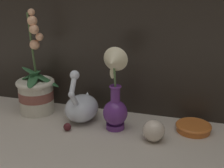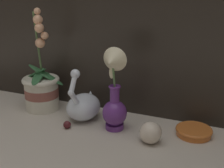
{
  "view_description": "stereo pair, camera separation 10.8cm",
  "coord_description": "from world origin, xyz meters",
  "px_view_note": "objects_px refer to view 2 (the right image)",
  "views": [
    {
      "loc": [
        0.3,
        -0.85,
        0.52
      ],
      "look_at": [
        0.0,
        0.13,
        0.16
      ],
      "focal_mm": 50.0,
      "sensor_mm": 36.0,
      "label": 1
    },
    {
      "loc": [
        0.4,
        -0.81,
        0.52
      ],
      "look_at": [
        0.0,
        0.13,
        0.16
      ],
      "focal_mm": 50.0,
      "sensor_mm": 36.0,
      "label": 2
    }
  ],
  "objects_px": {
    "blue_vase": "(114,97)",
    "amber_dish": "(194,131)",
    "swan_figurine": "(84,105)",
    "glass_sphere": "(150,132)",
    "orchid_potted_plant": "(41,87)"
  },
  "relations": [
    {
      "from": "swan_figurine",
      "to": "amber_dish",
      "type": "relative_size",
      "value": 1.69
    },
    {
      "from": "swan_figurine",
      "to": "amber_dish",
      "type": "height_order",
      "value": "swan_figurine"
    },
    {
      "from": "swan_figurine",
      "to": "amber_dish",
      "type": "distance_m",
      "value": 0.41
    },
    {
      "from": "blue_vase",
      "to": "glass_sphere",
      "type": "height_order",
      "value": "blue_vase"
    },
    {
      "from": "swan_figurine",
      "to": "glass_sphere",
      "type": "height_order",
      "value": "swan_figurine"
    },
    {
      "from": "swan_figurine",
      "to": "glass_sphere",
      "type": "bearing_deg",
      "value": -15.55
    },
    {
      "from": "orchid_potted_plant",
      "to": "blue_vase",
      "type": "bearing_deg",
      "value": -9.66
    },
    {
      "from": "orchid_potted_plant",
      "to": "amber_dish",
      "type": "bearing_deg",
      "value": 0.86
    },
    {
      "from": "orchid_potted_plant",
      "to": "amber_dish",
      "type": "xyz_separation_m",
      "value": [
        0.61,
        0.01,
        -0.08
      ]
    },
    {
      "from": "blue_vase",
      "to": "amber_dish",
      "type": "bearing_deg",
      "value": 13.98
    },
    {
      "from": "blue_vase",
      "to": "amber_dish",
      "type": "xyz_separation_m",
      "value": [
        0.27,
        0.07,
        -0.11
      ]
    },
    {
      "from": "orchid_potted_plant",
      "to": "swan_figurine",
      "type": "height_order",
      "value": "orchid_potted_plant"
    },
    {
      "from": "amber_dish",
      "to": "swan_figurine",
      "type": "bearing_deg",
      "value": -176.03
    },
    {
      "from": "amber_dish",
      "to": "glass_sphere",
      "type": "bearing_deg",
      "value": -139.02
    },
    {
      "from": "blue_vase",
      "to": "amber_dish",
      "type": "height_order",
      "value": "blue_vase"
    }
  ]
}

